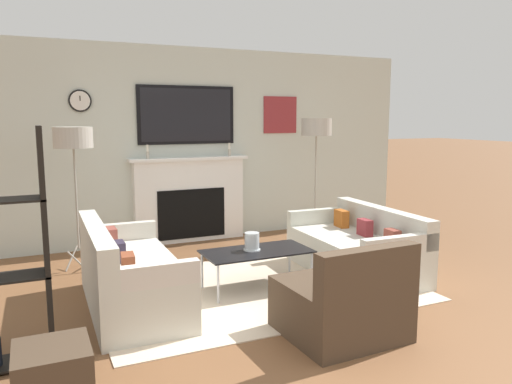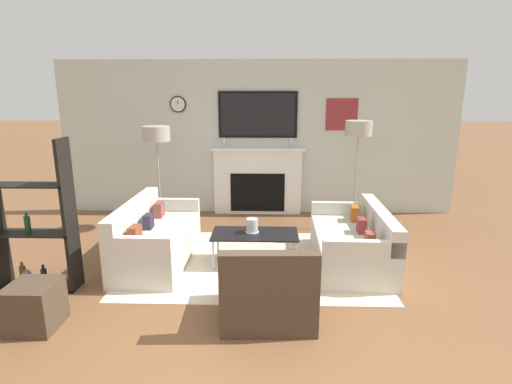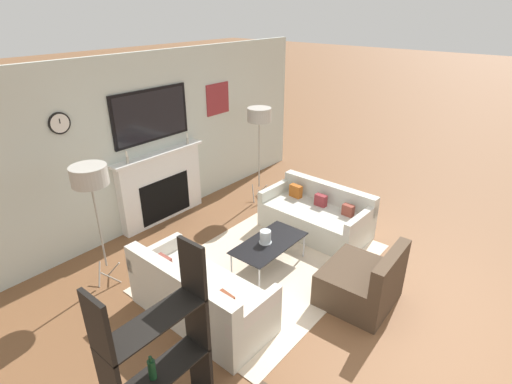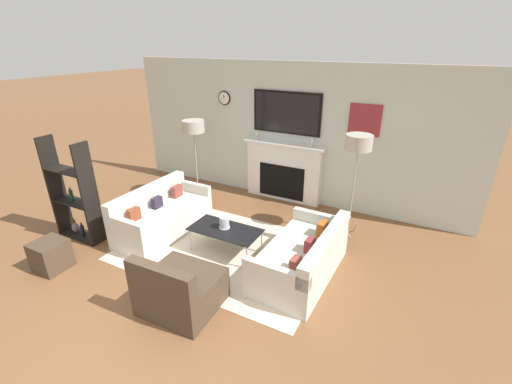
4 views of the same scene
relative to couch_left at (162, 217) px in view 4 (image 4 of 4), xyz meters
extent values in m
plane|color=brown|center=(1.27, -2.00, -0.29)|extent=(60.00, 60.00, 0.00)
cube|color=silver|center=(1.27, 2.33, 1.06)|extent=(7.05, 0.07, 2.70)
cube|color=white|center=(1.27, 2.21, 0.28)|extent=(1.56, 0.16, 1.15)
cube|color=black|center=(1.27, 2.13, 0.11)|extent=(0.97, 0.01, 0.69)
cube|color=white|center=(1.27, 2.19, 0.88)|extent=(1.68, 0.22, 0.04)
cylinder|color=#B2AD9E|center=(0.68, 2.16, 0.95)|extent=(0.04, 0.04, 0.10)
cylinder|color=white|center=(0.68, 2.16, 1.04)|extent=(0.03, 0.03, 0.09)
cylinder|color=#B2AD9E|center=(1.85, 2.16, 0.95)|extent=(0.04, 0.04, 0.10)
cylinder|color=white|center=(1.85, 2.16, 1.04)|extent=(0.03, 0.03, 0.09)
cube|color=black|center=(1.27, 2.28, 1.48)|extent=(1.38, 0.04, 0.80)
cube|color=black|center=(1.27, 2.26, 1.48)|extent=(1.28, 0.01, 0.72)
cylinder|color=black|center=(-0.13, 2.28, 1.65)|extent=(0.28, 0.02, 0.28)
cylinder|color=silver|center=(-0.13, 2.26, 1.65)|extent=(0.24, 0.00, 0.24)
cube|color=black|center=(-0.13, 2.26, 1.68)|extent=(0.01, 0.00, 0.06)
cube|color=maroon|center=(2.73, 2.28, 1.48)|extent=(0.55, 0.02, 0.55)
cube|color=beige|center=(1.27, 0.00, -0.29)|extent=(3.16, 2.20, 0.01)
cube|color=beige|center=(0.04, 0.00, -0.07)|extent=(0.80, 1.72, 0.45)
cube|color=beige|center=(-0.27, 0.00, 0.33)|extent=(0.19, 1.71, 0.34)
cube|color=beige|center=(0.05, 0.80, 0.25)|extent=(0.77, 0.11, 0.18)
cube|color=beige|center=(0.03, -0.81, 0.25)|extent=(0.77, 0.11, 0.18)
cube|color=brown|center=(-0.07, 0.50, 0.26)|extent=(0.10, 0.21, 0.21)
cube|color=#2C2437|center=(-0.07, 0.00, 0.25)|extent=(0.10, 0.18, 0.18)
cube|color=brown|center=(-0.08, -0.50, 0.26)|extent=(0.12, 0.21, 0.20)
cube|color=beige|center=(2.50, 0.00, -0.08)|extent=(0.92, 1.68, 0.42)
cube|color=beige|center=(2.85, -0.01, 0.28)|extent=(0.21, 1.66, 0.30)
cube|color=beige|center=(2.47, -0.78, 0.22)|extent=(0.88, 0.13, 0.18)
cube|color=beige|center=(2.52, 0.78, 0.22)|extent=(0.88, 0.13, 0.18)
cube|color=brown|center=(2.61, -0.49, 0.22)|extent=(0.11, 0.18, 0.17)
cube|color=maroon|center=(2.63, -0.01, 0.22)|extent=(0.11, 0.19, 0.18)
cube|color=#B15A1E|center=(2.64, 0.48, 0.23)|extent=(0.12, 0.22, 0.21)
cube|color=#493829|center=(1.45, -1.27, -0.08)|extent=(0.91, 0.85, 0.44)
cube|color=#493829|center=(1.46, -1.61, 0.32)|extent=(0.88, 0.17, 0.36)
cube|color=black|center=(1.28, -0.02, 0.10)|extent=(1.09, 0.55, 0.02)
cylinder|color=#B7B7BC|center=(0.78, -0.25, -0.10)|extent=(0.02, 0.02, 0.39)
cylinder|color=#B7B7BC|center=(1.79, -0.25, -0.10)|extent=(0.02, 0.02, 0.39)
cylinder|color=#B7B7BC|center=(0.78, 0.22, -0.10)|extent=(0.02, 0.02, 0.39)
cylinder|color=#B7B7BC|center=(1.79, 0.22, -0.10)|extent=(0.02, 0.02, 0.39)
cylinder|color=silver|center=(1.25, 0.02, 0.20)|extent=(0.15, 0.15, 0.18)
cylinder|color=silver|center=(1.25, 0.02, 0.16)|extent=(0.08, 0.08, 0.10)
cylinder|color=silver|center=(1.25, 0.02, 0.12)|extent=(0.17, 0.17, 0.01)
cylinder|color=#9E998E|center=(-0.20, 1.45, -0.17)|extent=(0.09, 0.23, 0.27)
cylinder|color=#9E998E|center=(-0.38, 1.49, -0.17)|extent=(0.17, 0.19, 0.27)
cylinder|color=#9E998E|center=(-0.33, 1.31, -0.17)|extent=(0.23, 0.07, 0.27)
cylinder|color=#9E998E|center=(-0.30, 1.41, 0.53)|extent=(0.02, 0.02, 1.15)
cylinder|color=#B2ADA3|center=(-0.30, 1.41, 1.23)|extent=(0.43, 0.43, 0.23)
cylinder|color=#9E998E|center=(2.94, 1.45, -0.16)|extent=(0.09, 0.23, 0.28)
cylinder|color=#9E998E|center=(2.76, 1.49, -0.16)|extent=(0.17, 0.19, 0.28)
cylinder|color=#9E998E|center=(2.81, 1.31, -0.16)|extent=(0.23, 0.07, 0.28)
cylinder|color=#9E998E|center=(2.84, 1.41, 0.59)|extent=(0.02, 0.02, 1.23)
cylinder|color=#B2ADA3|center=(2.84, 1.41, 1.32)|extent=(0.41, 0.41, 0.23)
cube|color=black|center=(-1.51, -0.76, 0.55)|extent=(0.04, 0.28, 1.68)
cube|color=black|center=(-0.69, -0.76, 0.55)|extent=(0.04, 0.28, 1.68)
cube|color=black|center=(-1.10, -0.76, -0.27)|extent=(0.86, 0.28, 0.02)
cube|color=black|center=(-1.10, -0.76, 0.35)|extent=(0.86, 0.28, 0.01)
cube|color=black|center=(-1.10, -0.76, 0.89)|extent=(0.86, 0.28, 0.02)
cylinder|color=brown|center=(-1.31, -0.74, -0.16)|extent=(0.07, 0.07, 0.21)
cylinder|color=brown|center=(-1.31, -0.74, -0.03)|extent=(0.03, 0.03, 0.05)
ellipsoid|color=gray|center=(-1.27, -0.75, -0.17)|extent=(0.12, 0.12, 0.18)
cylinder|color=#194223|center=(-1.17, -0.75, 0.45)|extent=(0.06, 0.06, 0.18)
cylinder|color=#194223|center=(-1.17, -0.75, 0.56)|extent=(0.03, 0.03, 0.05)
cylinder|color=black|center=(-1.04, -0.78, -0.16)|extent=(0.06, 0.06, 0.20)
cylinder|color=black|center=(-1.04, -0.78, -0.03)|extent=(0.03, 0.03, 0.05)
cube|color=#493829|center=(-0.71, -1.53, -0.08)|extent=(0.42, 0.42, 0.44)
camera|label=1|loc=(-0.76, -4.47, 1.44)|focal=35.00mm
camera|label=2|loc=(1.43, -4.80, 1.83)|focal=28.00mm
camera|label=3|loc=(-2.36, -2.78, 3.03)|focal=28.00mm
camera|label=4|loc=(3.80, -3.81, 2.74)|focal=24.00mm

